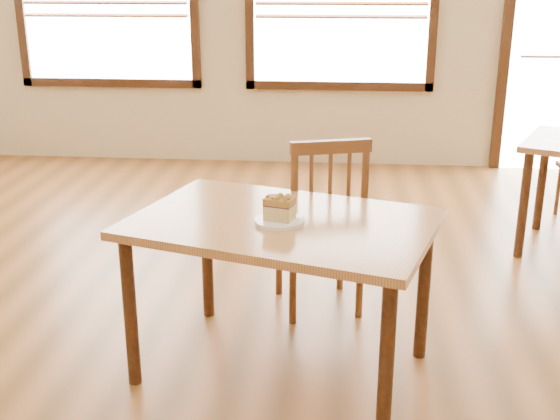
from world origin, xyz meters
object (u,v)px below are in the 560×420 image
at_px(plate, 279,221).
at_px(cake_slice, 279,207).
at_px(cafe_table_main, 282,238).
at_px(cafe_chair_main, 321,223).

bearing_deg(plate, cake_slice, 134.56).
relative_size(cafe_table_main, cafe_chair_main, 1.48).
bearing_deg(cafe_chair_main, cafe_table_main, 59.95).
distance_m(cafe_table_main, plate, 0.11).
bearing_deg(cake_slice, plate, -29.63).
bearing_deg(cafe_table_main, cake_slice, -82.93).
height_order(cafe_table_main, plate, plate).
relative_size(plate, cake_slice, 1.53).
xyz_separation_m(cafe_chair_main, plate, (-0.16, -0.69, 0.25)).
xyz_separation_m(cafe_table_main, cake_slice, (-0.01, -0.05, 0.16)).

